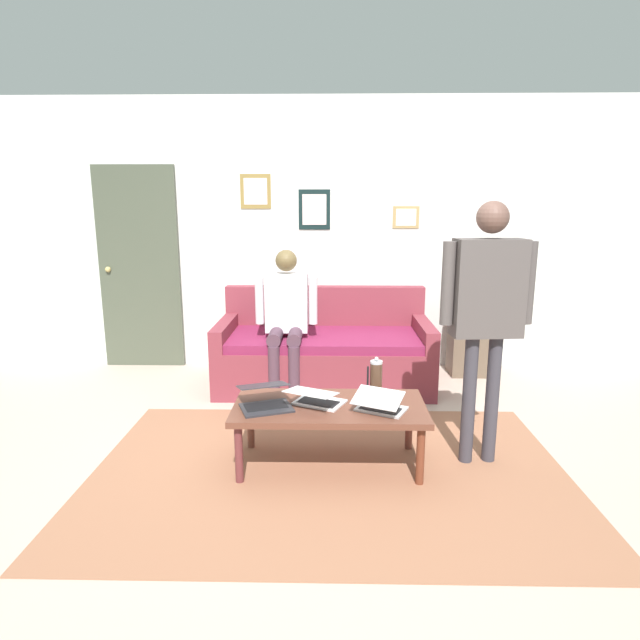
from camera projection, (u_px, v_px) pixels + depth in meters
name	position (u px, v px, depth m)	size (l,w,h in m)	color
ground_plane	(310.00, 459.00, 3.56)	(7.68, 7.68, 0.00)	#B8A191
area_rug	(329.00, 471.00, 3.39)	(3.01, 2.05, 0.01)	#976146
back_wall	(318.00, 236.00, 5.42)	(7.04, 0.11, 2.70)	silver
interior_door	(140.00, 268.00, 5.44)	(0.82, 0.09, 2.05)	#474D3D
couch	(324.00, 353.00, 4.99)	(1.95, 0.94, 0.88)	brown
coffee_table	(330.00, 411.00, 3.41)	(1.23, 0.60, 0.42)	brown
laptop_left	(380.00, 405.00, 3.29)	(0.38, 0.36, 0.14)	silver
laptop_center	(317.00, 399.00, 3.38)	(0.42, 0.43, 0.13)	silver
laptop_right	(265.00, 400.00, 3.36)	(0.40, 0.41, 0.15)	#28282D
french_press	(376.00, 378.00, 3.55)	(0.10, 0.08, 0.27)	#4C3323
side_shelf	(472.00, 335.00, 5.27)	(0.42, 0.32, 0.79)	brown
flower_vase	(475.00, 282.00, 5.16)	(0.10, 0.10, 0.38)	#395175
person_standing	(487.00, 300.00, 3.32)	(0.59, 0.22, 1.69)	#38353E
person_seated	(286.00, 313.00, 4.69)	(0.55, 0.51, 1.28)	#4D3341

